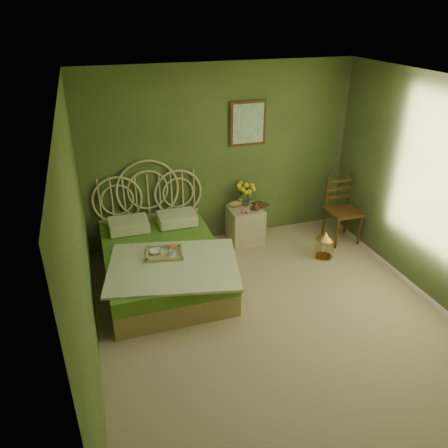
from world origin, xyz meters
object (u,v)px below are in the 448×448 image
object	(u,v)px
chair	(341,204)
birdcage	(324,245)
bed	(163,260)
nightstand	(245,219)

from	to	relation	value
chair	birdcage	size ratio (longest dim) A/B	2.62
bed	nightstand	distance (m)	1.57
chair	birdcage	bearing A→B (deg)	-137.49
bed	chair	distance (m)	2.83
nightstand	birdcage	distance (m)	1.24
bed	nightstand	bearing A→B (deg)	26.88
bed	nightstand	world-z (taller)	bed
birdcage	chair	bearing A→B (deg)	42.72
bed	birdcage	size ratio (longest dim) A/B	5.56
chair	bed	bearing A→B (deg)	-173.39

